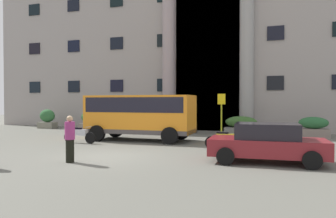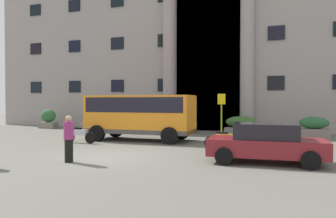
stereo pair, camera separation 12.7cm
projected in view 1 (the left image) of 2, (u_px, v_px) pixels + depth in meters
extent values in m
cube|color=#605F56|center=(106.00, 158.00, 13.04)|extent=(80.00, 64.00, 0.12)
cube|color=gray|center=(203.00, 37.00, 29.43)|extent=(36.87, 9.00, 16.13)
cube|color=black|center=(207.00, 60.00, 24.85)|extent=(4.95, 0.12, 10.88)
cylinder|color=gray|center=(169.00, 61.00, 25.51)|extent=(1.02, 1.02, 10.88)
cylinder|color=gray|center=(247.00, 57.00, 23.59)|extent=(1.02, 1.02, 10.88)
cube|color=black|center=(35.00, 87.00, 29.97)|extent=(1.17, 0.08, 1.01)
cube|color=black|center=(74.00, 87.00, 28.61)|extent=(1.17, 0.08, 1.01)
cube|color=black|center=(117.00, 86.00, 27.26)|extent=(1.17, 0.08, 1.01)
cube|color=black|center=(164.00, 85.00, 25.91)|extent=(1.17, 0.08, 1.01)
cube|color=black|center=(275.00, 83.00, 23.20)|extent=(1.17, 0.08, 1.01)
cube|color=black|center=(34.00, 49.00, 29.89)|extent=(1.17, 0.08, 1.01)
cube|color=black|center=(74.00, 46.00, 28.54)|extent=(1.17, 0.08, 1.01)
cube|color=black|center=(117.00, 43.00, 27.18)|extent=(1.17, 0.08, 1.01)
cube|color=black|center=(164.00, 40.00, 25.83)|extent=(1.17, 0.08, 1.01)
cube|color=black|center=(276.00, 33.00, 23.12)|extent=(1.17, 0.08, 1.01)
cube|color=black|center=(34.00, 10.00, 29.81)|extent=(1.17, 0.08, 1.01)
cube|color=black|center=(73.00, 5.00, 28.46)|extent=(1.17, 0.08, 1.01)
cube|color=black|center=(116.00, 1.00, 27.10)|extent=(1.17, 0.08, 1.01)
cube|color=orange|center=(140.00, 114.00, 18.51)|extent=(6.10, 2.31, 2.11)
cube|color=black|center=(140.00, 105.00, 18.49)|extent=(5.74, 2.34, 0.82)
cube|color=black|center=(191.00, 108.00, 17.58)|extent=(0.09, 1.87, 1.03)
cube|color=#4E4745|center=(140.00, 130.00, 18.53)|extent=(6.10, 2.35, 0.24)
cylinder|color=black|center=(181.00, 132.00, 18.93)|extent=(0.90, 0.29, 0.90)
cylinder|color=black|center=(170.00, 136.00, 16.82)|extent=(0.90, 0.29, 0.90)
cylinder|color=black|center=(116.00, 130.00, 20.24)|extent=(0.90, 0.29, 0.90)
cylinder|color=black|center=(97.00, 133.00, 18.12)|extent=(0.90, 0.29, 0.90)
cylinder|color=#92A01C|center=(221.00, 118.00, 18.55)|extent=(0.08, 0.08, 2.61)
cube|color=yellow|center=(221.00, 99.00, 18.50)|extent=(0.44, 0.03, 0.60)
cube|color=slate|center=(241.00, 131.00, 21.83)|extent=(2.19, 0.85, 0.47)
ellipsoid|color=#375F29|center=(241.00, 122.00, 21.82)|extent=(2.10, 0.77, 0.77)
cube|color=gray|center=(313.00, 133.00, 20.03)|extent=(1.81, 0.86, 0.54)
ellipsoid|color=#285E33|center=(313.00, 123.00, 20.01)|extent=(1.74, 0.78, 0.74)
cube|color=slate|center=(89.00, 127.00, 25.39)|extent=(1.45, 0.81, 0.53)
ellipsoid|color=#225C31|center=(89.00, 117.00, 25.37)|extent=(1.39, 0.73, 0.95)
cube|color=slate|center=(47.00, 125.00, 27.06)|extent=(1.48, 0.78, 0.51)
ellipsoid|color=#2C6032|center=(47.00, 116.00, 27.04)|extent=(1.42, 0.71, 1.07)
cube|color=slate|center=(182.00, 129.00, 22.95)|extent=(1.73, 0.92, 0.63)
ellipsoid|color=#33692F|center=(182.00, 116.00, 22.93)|extent=(1.67, 0.82, 1.10)
cube|color=maroon|center=(267.00, 147.00, 11.75)|extent=(4.16, 1.98, 0.60)
cube|color=black|center=(267.00, 131.00, 11.74)|extent=(2.27, 1.68, 0.55)
cylinder|color=black|center=(305.00, 152.00, 12.24)|extent=(0.63, 0.23, 0.62)
cylinder|color=black|center=(312.00, 160.00, 10.50)|extent=(0.63, 0.23, 0.62)
cylinder|color=black|center=(230.00, 149.00, 13.02)|extent=(0.63, 0.23, 0.62)
cylinder|color=black|center=(225.00, 156.00, 11.28)|extent=(0.63, 0.23, 0.62)
cylinder|color=black|center=(90.00, 138.00, 17.12)|extent=(0.60, 0.11, 0.60)
cylinder|color=black|center=(69.00, 137.00, 17.57)|extent=(0.60, 0.13, 0.60)
cube|color=#BABAC1|center=(80.00, 132.00, 17.34)|extent=(0.85, 0.25, 0.32)
cube|color=black|center=(77.00, 129.00, 17.40)|extent=(0.52, 0.21, 0.12)
cylinder|color=#A5A5A8|center=(89.00, 127.00, 17.14)|extent=(0.04, 0.55, 0.03)
cylinder|color=black|center=(242.00, 144.00, 14.64)|extent=(0.60, 0.13, 0.60)
cylinder|color=black|center=(211.00, 143.00, 15.16)|extent=(0.61, 0.15, 0.60)
cube|color=gold|center=(226.00, 137.00, 14.89)|extent=(0.91, 0.29, 0.32)
cube|color=black|center=(222.00, 133.00, 14.96)|extent=(0.53, 0.23, 0.12)
cylinder|color=#A5A5A8|center=(239.00, 131.00, 14.67)|extent=(0.06, 0.55, 0.03)
cylinder|color=black|center=(70.00, 151.00, 11.80)|extent=(0.30, 0.30, 0.84)
cylinder|color=#972F6C|center=(70.00, 131.00, 11.79)|extent=(0.36, 0.36, 0.64)
sphere|color=tan|center=(70.00, 119.00, 11.78)|extent=(0.22, 0.22, 0.22)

